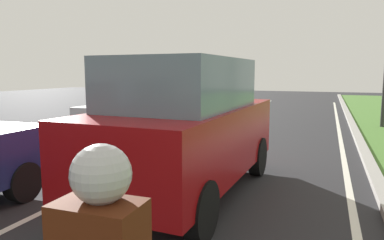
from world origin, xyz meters
The scene contains 6 objects.
ground_plane centered at (0.00, 14.00, 0.00)m, with size 60.00×60.00×0.00m, color #262628.
lane_line_center centered at (-0.70, 14.00, 0.00)m, with size 0.12×32.00×0.01m, color silver.
lane_line_right_edge centered at (3.60, 14.00, 0.00)m, with size 0.12×32.00×0.01m, color silver.
curb_right centered at (4.10, 14.00, 0.06)m, with size 0.24×48.00×0.12m, color #9E9B93.
car_suv_ahead centered at (0.98, 9.21, 1.17)m, with size 2.12×4.57×2.28m.
car_hatchback_far centered at (-2.60, 13.38, 0.88)m, with size 1.75×3.71×1.78m.
Camera 1 is at (3.17, 3.78, 2.06)m, focal length 33.19 mm.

